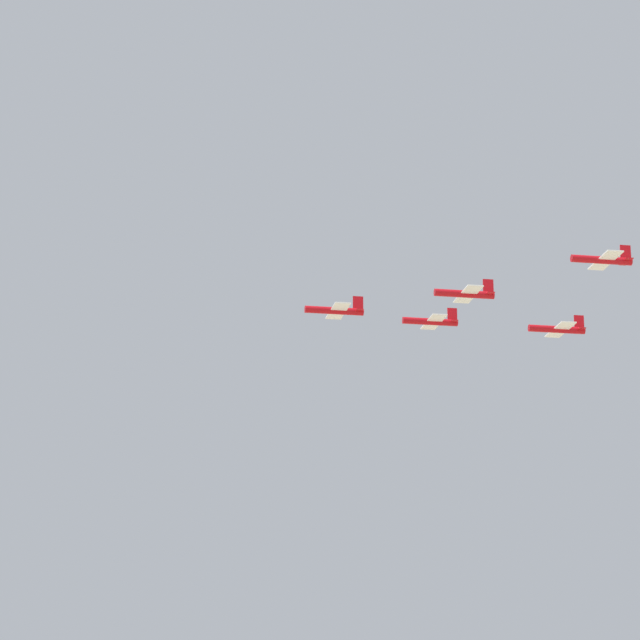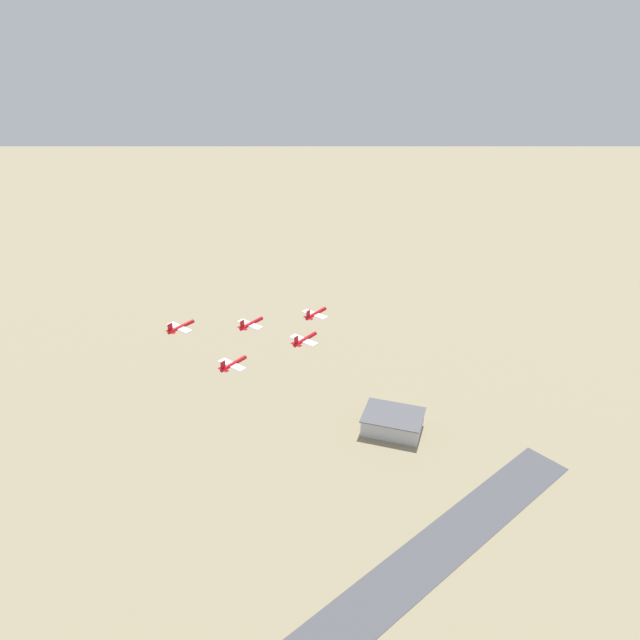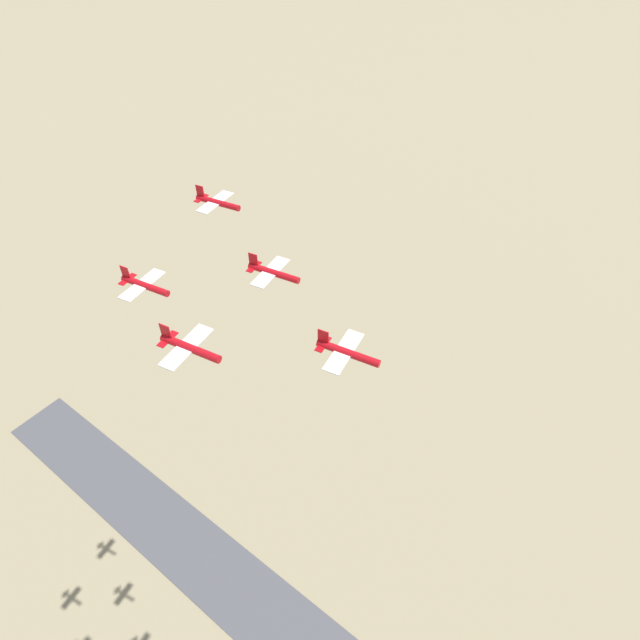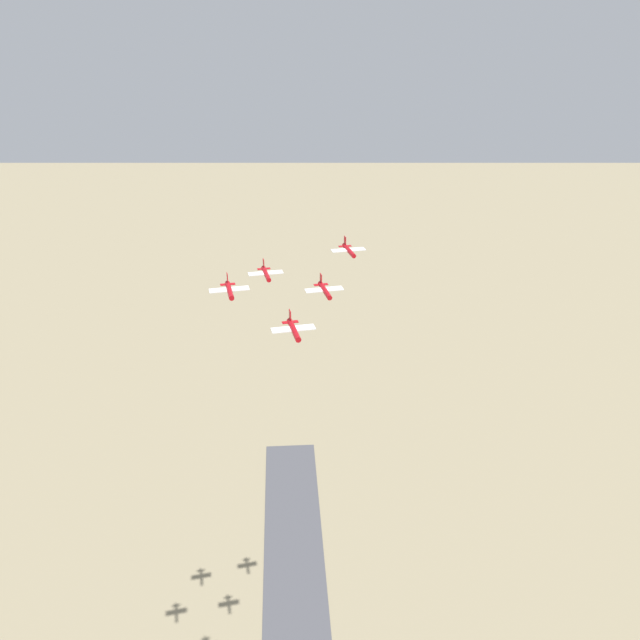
% 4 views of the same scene
% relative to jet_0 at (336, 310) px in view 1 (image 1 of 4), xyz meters
% --- Properties ---
extents(jet_0, '(7.54, 7.75, 2.62)m').
position_rel_jet_0_xyz_m(jet_0, '(0.00, 0.00, 0.00)').
color(jet_0, '#B20C14').
extents(jet_1, '(7.54, 7.75, 2.62)m').
position_rel_jet_0_xyz_m(jet_1, '(-13.83, -10.97, 0.32)').
color(jet_1, '#B20C14').
extents(jet_2, '(7.54, 7.75, 2.62)m').
position_rel_jet_0_xyz_m(jet_2, '(2.87, -17.42, 1.95)').
color(jet_2, '#B20C14').
extents(jet_3, '(7.54, 7.75, 2.62)m').
position_rel_jet_0_xyz_m(jet_3, '(-27.66, -21.94, 2.74)').
color(jet_3, '#B20C14').
extents(jet_4, '(7.54, 7.75, 2.62)m').
position_rel_jet_0_xyz_m(jet_4, '(-10.96, -28.39, -1.01)').
color(jet_4, '#B20C14').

